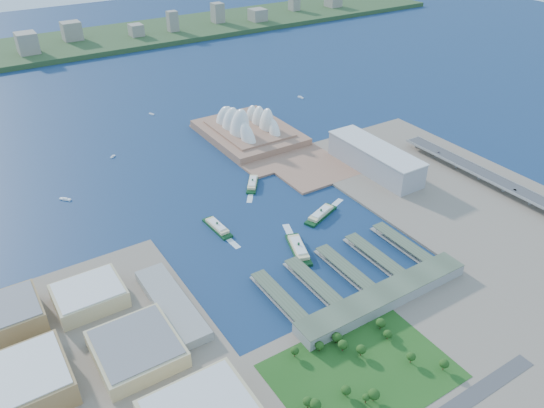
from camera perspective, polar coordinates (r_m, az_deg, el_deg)
ground at (r=619.13m, az=2.32°, el=-4.07°), size 3000.00×3000.00×0.00m
west_land at (r=473.71m, az=-16.83°, el=-19.78°), size 220.00×390.00×3.00m
south_land at (r=504.61m, az=16.51°, el=-15.63°), size 720.00×180.00×3.00m
east_land at (r=735.62m, az=20.21°, el=0.25°), size 240.00×500.00×3.00m
peninsula at (r=858.22m, az=-1.65°, el=6.91°), size 135.00×220.00×3.00m
far_shore at (r=1463.11m, az=-20.92°, el=15.72°), size 2200.00×260.00×12.00m
opera_house at (r=860.59m, az=-2.52°, el=9.19°), size 134.00×180.00×58.00m
toaster_building at (r=769.55m, az=10.99°, el=4.80°), size 45.00×155.00×35.00m
expressway at (r=772.06m, az=23.69°, el=1.64°), size 26.00×340.00×11.85m
west_buildings at (r=486.10m, az=-18.44°, el=-15.76°), size 200.00×280.00×27.00m
ferry_wharves at (r=576.73m, az=7.75°, el=-6.91°), size 184.00×90.00×9.30m
terminal_building at (r=541.92m, az=11.92°, el=-9.78°), size 200.00×28.00×12.00m
park at (r=474.23m, az=9.73°, el=-16.67°), size 150.00×110.00×16.00m
far_skyline at (r=1436.23m, az=-20.98°, el=16.83°), size 1900.00×140.00×55.00m
ferry_a at (r=640.58m, az=-5.92°, el=-2.33°), size 15.78×52.16×9.75m
ferry_b at (r=728.52m, az=-2.10°, el=2.36°), size 40.10×47.83×9.47m
ferry_c at (r=601.21m, az=2.87°, el=-4.65°), size 34.16×62.45×11.48m
ferry_d at (r=663.09m, az=5.28°, el=-0.95°), size 56.88×33.60×10.51m
boat_a at (r=747.30m, az=-21.36°, el=0.51°), size 13.23×14.14×2.99m
boat_b at (r=841.04m, az=-16.76°, el=4.94°), size 8.98×7.96×2.42m
boat_c at (r=1038.27m, az=3.10°, el=11.41°), size 5.38×13.50×2.96m
boat_e at (r=982.70m, az=-12.83°, el=9.43°), size 6.71×10.89×2.55m
car_b at (r=758.07m, az=24.66°, el=1.42°), size 1.41×4.04×1.33m
car_c at (r=823.27m, az=17.48°, el=5.33°), size 1.71×4.19×1.22m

